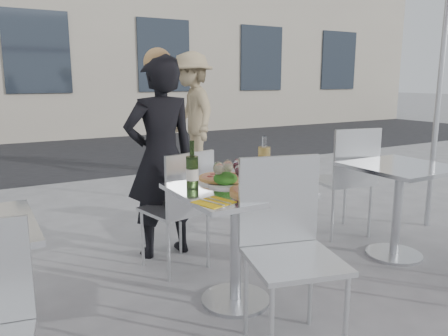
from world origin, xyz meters
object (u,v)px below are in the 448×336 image
pizza_far (223,178)px  wine_bottle (192,170)px  chair_near (287,236)px  salad_plate (226,180)px  wineglass_red_a (240,171)px  main_table (236,221)px  wineglass_white_a (218,169)px  woman_diner (161,158)px  napkin_right (292,190)px  pedestrian_b (192,114)px  side_table_right (399,191)px  carafe (264,162)px  napkin_left (214,202)px  wineglass_red_b (238,166)px  chair_far (182,201)px  wineglass_white_b (228,167)px  pizza_near (258,190)px  side_chair_rfar (348,173)px  sugar_shaker (265,173)px

pizza_far → wine_bottle: bearing=-160.5°
wine_bottle → chair_near: bearing=-66.5°
chair_near → salad_plate: 0.60m
wineglass_red_a → main_table: bearing=145.7°
wineglass_white_a → wineglass_red_a: bearing=-49.3°
woman_diner → wineglass_red_a: woman_diner is taller
napkin_right → pedestrian_b: bearing=97.3°
woman_diner → salad_plate: size_ratio=7.21×
main_table → wineglass_white_a: 0.34m
wineglass_white_a → side_table_right: bearing=-3.4°
carafe → wineglass_red_a: 0.29m
pedestrian_b → napkin_left: 4.25m
pizza_far → wineglass_red_b: bearing=-54.5°
chair_far → wineglass_white_b: wineglass_white_b is taller
wineglass_white_b → napkin_left: (-0.28, -0.33, -0.11)m
chair_far → pizza_near: 0.79m
side_chair_rfar → pedestrian_b: pedestrian_b is taller
wine_bottle → wineglass_red_b: (0.33, 0.01, -0.00)m
main_table → wine_bottle: bearing=153.1°
wine_bottle → carafe: wine_bottle is taller
wineglass_white_b → wineglass_red_a: size_ratio=1.00×
napkin_right → wine_bottle: bearing=171.3°
chair_near → main_table: bearing=107.6°
main_table → chair_near: size_ratio=0.75×
chair_far → chair_near: size_ratio=0.91×
chair_near → salad_plate: size_ratio=4.54×
woman_diner → napkin_right: (0.37, -1.19, -0.04)m
woman_diner → pizza_far: bearing=99.9°
woman_diner → wineglass_white_a: (0.03, -0.89, 0.07)m
pizza_far → napkin_right: (0.23, -0.42, -0.01)m
wineglass_red_b → napkin_left: bearing=-137.1°
salad_plate → napkin_right: salad_plate is taller
wineglass_red_a → pizza_near: bearing=-70.1°
napkin_right → side_table_right: bearing=33.9°
wineglass_white_b → pizza_far: bearing=80.6°
pizza_near → carafe: carafe is taller
chair_far → woman_diner: bearing=-101.5°
salad_plate → sugar_shaker: size_ratio=2.06×
chair_far → wine_bottle: wine_bottle is taller
woman_diner → napkin_right: bearing=107.4°
napkin_left → pizza_near: bearing=-6.2°
chair_near → wineglass_red_a: size_ratio=6.35×
pedestrian_b → wineglass_red_a: size_ratio=11.44×
chair_far → pizza_far: (0.13, -0.38, 0.23)m
main_table → chair_far: chair_far is taller
pedestrian_b → wineglass_red_a: pedestrian_b is taller
main_table → wineglass_red_a: wineglass_red_a is taller
chair_near → napkin_right: size_ratio=4.19×
woman_diner → sugar_shaker: size_ratio=14.83×
side_chair_rfar → woman_diner: 1.65m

